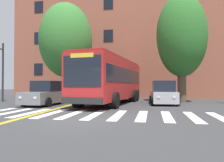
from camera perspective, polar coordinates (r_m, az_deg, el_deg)
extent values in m
plane|color=#38383A|center=(9.64, -8.83, -9.87)|extent=(120.00, 120.00, 0.00)
cube|color=white|center=(13.11, -24.77, -7.42)|extent=(0.60, 3.80, 0.01)
cube|color=white|center=(12.47, -20.34, -7.78)|extent=(0.60, 3.80, 0.01)
cube|color=white|center=(11.92, -15.45, -8.13)|extent=(0.60, 3.80, 0.01)
cube|color=white|center=(11.46, -10.13, -8.43)|extent=(0.60, 3.80, 0.01)
cube|color=white|center=(11.11, -4.41, -8.68)|extent=(0.60, 3.80, 0.01)
cube|color=white|center=(10.87, 1.63, -8.86)|extent=(0.60, 3.80, 0.01)
cube|color=white|center=(10.75, 7.87, -8.93)|extent=(0.60, 3.80, 0.01)
cube|color=white|center=(10.77, 14.18, -8.90)|extent=(0.60, 3.80, 0.01)
cube|color=white|center=(10.90, 20.40, -8.77)|extent=(0.60, 3.80, 0.01)
cube|color=white|center=(11.16, 26.39, -8.54)|extent=(0.60, 3.80, 0.01)
cube|color=gold|center=(25.43, -4.20, -4.37)|extent=(0.12, 36.00, 0.01)
cube|color=gold|center=(25.40, -3.85, -4.38)|extent=(0.12, 36.00, 0.01)
cube|color=#B22323|center=(17.24, -0.18, 0.34)|extent=(4.21, 11.09, 2.93)
cube|color=black|center=(16.90, 3.95, 1.36)|extent=(1.59, 9.84, 1.06)
cube|color=black|center=(17.67, -4.12, 1.26)|extent=(1.59, 9.84, 1.06)
cube|color=black|center=(12.19, -7.91, 2.57)|extent=(2.25, 0.38, 1.76)
cube|color=yellow|center=(12.28, -7.90, 6.67)|extent=(1.38, 0.25, 0.24)
cube|color=#232326|center=(12.17, -7.98, -5.14)|extent=(2.47, 0.49, 0.36)
cube|color=maroon|center=(17.34, -0.18, 5.45)|extent=(3.99, 10.64, 0.16)
cylinder|color=black|center=(13.70, 0.41, -5.09)|extent=(0.72, 1.11, 1.03)
cylinder|color=black|center=(14.59, -8.75, -4.83)|extent=(0.72, 1.11, 1.03)
cylinder|color=black|center=(19.30, 5.45, -3.91)|extent=(0.72, 1.11, 1.03)
cylinder|color=black|center=(19.95, -1.38, -3.82)|extent=(0.72, 1.11, 1.03)
cylinder|color=black|center=(20.38, 6.09, -3.76)|extent=(0.72, 1.11, 1.03)
cylinder|color=black|center=(20.99, -0.41, -3.68)|extent=(0.72, 1.11, 1.03)
cube|color=slate|center=(17.02, -16.56, -4.01)|extent=(2.30, 4.88, 0.81)
cube|color=black|center=(17.12, -16.30, -1.31)|extent=(1.86, 2.42, 0.79)
cube|color=white|center=(14.72, -19.49, -4.14)|extent=(0.20, 0.06, 0.14)
cube|color=white|center=(15.35, -22.89, -3.99)|extent=(0.20, 0.06, 0.14)
cylinder|color=black|center=(15.31, -16.38, -5.32)|extent=(0.29, 0.68, 0.66)
cylinder|color=black|center=(16.33, -22.03, -5.01)|extent=(0.29, 0.68, 0.66)
cylinder|color=black|center=(17.88, -11.58, -4.72)|extent=(0.29, 0.68, 0.66)
cylinder|color=black|center=(18.76, -16.71, -4.52)|extent=(0.29, 0.68, 0.66)
cube|color=#B7BABF|center=(17.23, 13.27, -4.06)|extent=(1.81, 3.81, 0.81)
cube|color=black|center=(17.24, 13.25, -1.34)|extent=(1.61, 2.11, 0.83)
cube|color=white|center=(15.39, 15.96, -4.11)|extent=(0.20, 0.04, 0.14)
cube|color=white|center=(15.27, 12.07, -4.15)|extent=(0.20, 0.04, 0.14)
cylinder|color=black|center=(16.20, 16.87, -5.18)|extent=(0.23, 0.60, 0.60)
cylinder|color=black|center=(16.01, 10.52, -5.26)|extent=(0.23, 0.60, 0.60)
cylinder|color=black|center=(18.52, 15.66, -4.66)|extent=(0.23, 0.60, 0.60)
cylinder|color=black|center=(18.34, 10.11, -4.72)|extent=(0.23, 0.60, 0.60)
cube|color=tan|center=(27.32, 1.63, -2.88)|extent=(1.97, 4.07, 0.88)
cube|color=black|center=(27.34, 1.65, -1.13)|extent=(1.68, 2.28, 0.79)
cube|color=white|center=(25.25, 1.92, -2.83)|extent=(0.20, 0.05, 0.14)
cube|color=white|center=(25.46, -0.34, -2.82)|extent=(0.20, 0.05, 0.14)
cylinder|color=black|center=(25.97, 3.02, -3.65)|extent=(0.26, 0.61, 0.60)
cylinder|color=black|center=(26.30, -0.74, -3.62)|extent=(0.26, 0.61, 0.60)
cylinder|color=black|center=(28.39, 3.83, -3.43)|extent=(0.26, 0.61, 0.60)
cylinder|color=black|center=(28.70, 0.38, -3.40)|extent=(0.26, 0.61, 0.60)
cylinder|color=#28282D|center=(21.95, -26.63, 2.05)|extent=(0.16, 0.16, 5.25)
cylinder|color=brown|center=(19.62, 17.78, -1.34)|extent=(0.72, 0.72, 2.73)
ellipsoid|color=#2D6B28|center=(20.09, 17.71, 11.32)|extent=(5.43, 5.33, 7.16)
cylinder|color=brown|center=(21.42, -12.00, -1.28)|extent=(0.62, 0.62, 2.77)
ellipsoid|color=#387A33|center=(21.85, -11.95, 10.42)|extent=(6.73, 6.83, 7.16)
cube|color=#9E5642|center=(29.24, 8.78, 9.46)|extent=(32.36, 7.64, 13.62)
cube|color=black|center=(28.02, -18.68, 2.94)|extent=(1.10, 0.06, 1.40)
cube|color=black|center=(25.30, -0.96, 3.31)|extent=(1.10, 0.06, 1.40)
cube|color=black|center=(25.38, 18.67, 3.35)|extent=(1.10, 0.06, 1.40)
cube|color=black|center=(28.54, -18.63, 10.60)|extent=(1.10, 0.06, 1.40)
cube|color=black|center=(25.87, -0.96, 11.76)|extent=(1.10, 0.06, 1.40)
cube|color=black|center=(25.95, 18.62, 11.78)|extent=(1.10, 0.06, 1.40)
cube|color=black|center=(29.54, -18.59, 17.87)|extent=(1.10, 0.06, 1.40)
cube|color=black|center=(26.98, -0.96, 19.68)|extent=(1.10, 0.06, 1.40)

